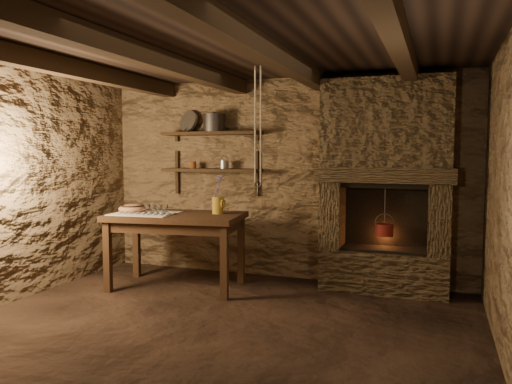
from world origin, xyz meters
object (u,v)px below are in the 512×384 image
(wooden_bowl, at_px, (132,209))
(red_pot, at_px, (384,229))
(iron_stockpot, at_px, (214,124))
(work_table, at_px, (177,248))
(stoneware_jug, at_px, (218,197))

(wooden_bowl, distance_m, red_pot, 2.84)
(iron_stockpot, bearing_deg, work_table, -100.95)
(iron_stockpot, bearing_deg, red_pot, -3.32)
(wooden_bowl, height_order, iron_stockpot, iron_stockpot)
(iron_stockpot, distance_m, red_pot, 2.38)
(stoneware_jug, bearing_deg, work_table, -169.30)
(work_table, relative_size, red_pot, 2.89)
(stoneware_jug, height_order, iron_stockpot, iron_stockpot)
(stoneware_jug, xyz_separation_m, iron_stockpot, (-0.30, 0.56, 0.84))
(wooden_bowl, height_order, red_pot, red_pot)
(stoneware_jug, relative_size, red_pot, 0.81)
(stoneware_jug, bearing_deg, wooden_bowl, -178.44)
(work_table, bearing_deg, iron_stockpot, 71.59)
(work_table, height_order, wooden_bowl, wooden_bowl)
(work_table, distance_m, stoneware_jug, 0.74)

